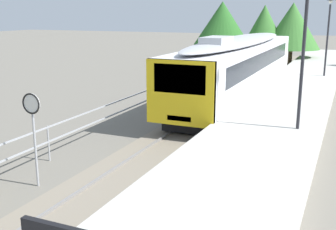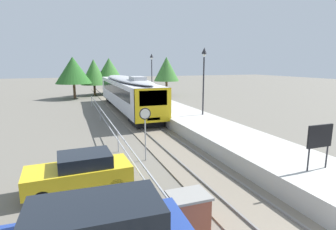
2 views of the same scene
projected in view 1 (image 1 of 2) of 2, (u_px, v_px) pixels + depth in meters
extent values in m
plane|color=#6B665B|center=(171.00, 105.00, 23.24)|extent=(160.00, 160.00, 0.00)
cube|color=slate|center=(223.00, 109.00, 22.06)|extent=(3.20, 60.00, 0.06)
cube|color=slate|center=(210.00, 107.00, 22.33)|extent=(0.08, 60.00, 0.08)
cube|color=slate|center=(237.00, 109.00, 21.77)|extent=(0.08, 60.00, 0.08)
cube|color=silver|center=(240.00, 66.00, 24.42)|extent=(2.80, 18.79, 2.55)
cube|color=yellow|center=(180.00, 93.00, 16.15)|extent=(2.80, 0.24, 2.55)
cube|color=black|center=(180.00, 79.00, 15.94)|extent=(2.13, 0.08, 1.12)
cube|color=black|center=(240.00, 59.00, 24.32)|extent=(2.82, 15.78, 0.92)
ellipsoid|color=#B2B5BA|center=(241.00, 41.00, 24.07)|extent=(2.69, 18.04, 0.44)
cube|color=#B2B5BA|center=(217.00, 41.00, 19.82)|extent=(1.10, 2.20, 0.36)
cube|color=#EAE5C6|center=(179.00, 118.00, 16.32)|extent=(1.00, 0.10, 0.20)
cube|color=black|center=(199.00, 118.00, 18.56)|extent=(2.24, 3.20, 0.55)
cube|color=black|center=(262.00, 76.00, 31.01)|extent=(2.24, 3.20, 0.55)
cube|color=#B7B5AD|center=(287.00, 107.00, 20.70)|extent=(3.90, 60.00, 0.90)
cylinder|color=#232328|center=(302.00, 65.00, 14.59)|extent=(0.12, 0.12, 4.60)
cylinder|color=#232328|center=(327.00, 41.00, 27.22)|extent=(0.12, 0.12, 4.60)
sphere|color=silver|center=(331.00, 1.00, 26.62)|extent=(0.24, 0.24, 0.24)
cylinder|color=#9EA0A5|center=(36.00, 151.00, 12.10)|extent=(0.07, 0.07, 2.20)
cylinder|color=white|center=(31.00, 104.00, 11.75)|extent=(0.60, 0.03, 0.60)
torus|color=black|center=(31.00, 104.00, 11.74)|extent=(0.61, 0.05, 0.61)
cube|color=#9EA0A5|center=(47.00, 127.00, 14.17)|extent=(0.05, 36.00, 0.05)
cube|color=#9EA0A5|center=(48.00, 142.00, 14.29)|extent=(0.05, 36.00, 0.05)
cylinder|color=#9EA0A5|center=(49.00, 144.00, 14.31)|extent=(0.06, 0.06, 1.25)
cylinder|color=#9EA0A5|center=(159.00, 97.00, 22.32)|extent=(0.06, 0.06, 1.25)
cylinder|color=#9EA0A5|center=(211.00, 74.00, 30.32)|extent=(0.06, 0.06, 1.25)
cylinder|color=brown|center=(290.00, 58.00, 39.49)|extent=(0.36, 0.36, 1.66)
cone|color=#38702D|center=(292.00, 26.00, 38.79)|extent=(5.26, 5.26, 4.25)
cylinder|color=brown|center=(263.00, 57.00, 40.02)|extent=(0.36, 0.36, 1.69)
cone|color=#38702D|center=(264.00, 27.00, 39.34)|extent=(4.20, 4.20, 4.02)
cylinder|color=brown|center=(221.00, 56.00, 38.23)|extent=(0.36, 0.36, 2.18)
cone|color=#286023|center=(222.00, 23.00, 37.52)|extent=(5.06, 5.06, 3.79)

